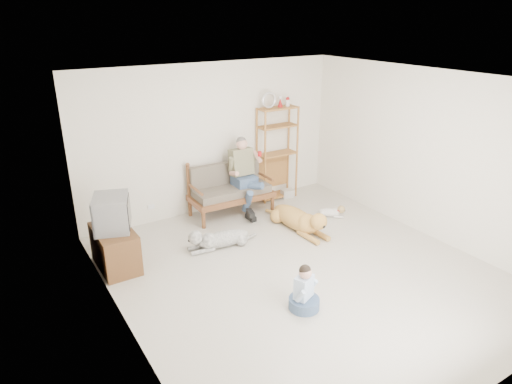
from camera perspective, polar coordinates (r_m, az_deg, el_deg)
floor at (r=6.71m, az=5.74°, el=-9.84°), size 5.50×5.50×0.00m
ceiling at (r=5.79m, az=6.75°, el=13.65°), size 5.50×5.50×0.00m
wall_back at (r=8.34m, az=-5.50°, el=6.64°), size 5.00×0.00×5.00m
wall_front at (r=4.51m, az=28.43°, el=-9.53°), size 5.00×0.00×5.00m
wall_left at (r=5.08m, az=-16.76°, el=-4.24°), size 0.00×5.50×5.50m
wall_right at (r=7.84m, az=20.84°, el=4.35°), size 0.00×5.50×5.50m
loveseat at (r=8.36m, az=-3.34°, el=0.50°), size 1.52×0.75×0.95m
man at (r=8.22m, az=-1.21°, el=1.39°), size 0.54×0.77×1.25m
etagere at (r=8.92m, az=2.65°, el=4.95°), size 0.81×0.35×2.13m
book_stack at (r=9.24m, az=3.96°, el=-0.15°), size 0.26×0.21×0.15m
tv_stand at (r=6.95m, az=-17.26°, el=-6.76°), size 0.51×0.91×0.60m
crt_tv at (r=6.75m, az=-17.55°, el=-2.51°), size 0.64×0.72×0.49m
wall_outlet at (r=8.22m, az=-12.98°, el=-1.80°), size 0.12×0.02×0.08m
golden_retriever at (r=7.81m, az=5.49°, el=-3.46°), size 0.43×1.58×0.48m
shaggy_dog at (r=7.26m, az=-4.84°, el=-5.87°), size 1.25×0.37×0.37m
terrier at (r=8.44m, az=9.57°, el=-2.46°), size 0.48×0.44×0.22m
child at (r=5.85m, az=6.04°, el=-12.43°), size 0.39×0.39×0.62m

